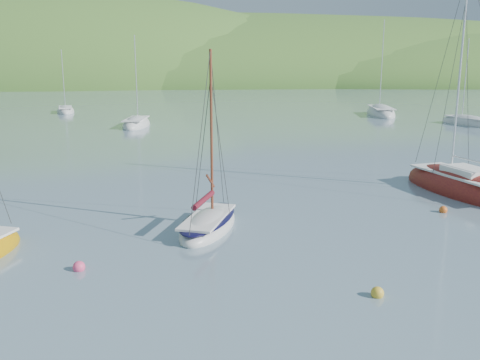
{
  "coord_description": "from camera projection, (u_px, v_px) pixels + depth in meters",
  "views": [
    {
      "loc": [
        -0.5,
        -15.39,
        7.38
      ],
      "look_at": [
        1.34,
        8.0,
        2.04
      ],
      "focal_mm": 40.0,
      "sensor_mm": 36.0,
      "label": 1
    }
  ],
  "objects": [
    {
      "name": "ground",
      "position": [
        217.0,
        301.0,
        16.64
      ],
      "size": [
        700.0,
        700.0,
        0.0
      ],
      "primitive_type": "plane",
      "color": "slate",
      "rests_on": "ground"
    },
    {
      "name": "shoreline_hills",
      "position": [
        171.0,
        81.0,
        183.5
      ],
      "size": [
        690.0,
        135.0,
        56.0
      ],
      "color": "#2E6526",
      "rests_on": "ground"
    },
    {
      "name": "daysailer_white",
      "position": [
        208.0,
        224.0,
        23.7
      ],
      "size": [
        3.57,
        5.78,
        8.35
      ],
      "rotation": [
        0.0,
        0.0,
        -0.31
      ],
      "color": "silver",
      "rests_on": "ground"
    },
    {
      "name": "sloop_red",
      "position": [
        463.0,
        189.0,
        29.97
      ],
      "size": [
        5.26,
        9.48,
        13.31
      ],
      "rotation": [
        0.0,
        0.0,
        0.25
      ],
      "color": "maroon",
      "rests_on": "ground"
    },
    {
      "name": "distant_sloop_a",
      "position": [
        136.0,
        125.0,
        59.45
      ],
      "size": [
        3.32,
        7.75,
        10.76
      ],
      "rotation": [
        0.0,
        0.0,
        -0.09
      ],
      "color": "silver",
      "rests_on": "ground"
    },
    {
      "name": "distant_sloop_b",
      "position": [
        381.0,
        114.0,
        71.07
      ],
      "size": [
        4.67,
        9.82,
        13.46
      ],
      "rotation": [
        0.0,
        0.0,
        -0.15
      ],
      "color": "silver",
      "rests_on": "ground"
    },
    {
      "name": "distant_sloop_c",
      "position": [
        66.0,
        111.0,
        74.79
      ],
      "size": [
        3.79,
        6.93,
        9.38
      ],
      "rotation": [
        0.0,
        0.0,
        0.24
      ],
      "color": "silver",
      "rests_on": "ground"
    },
    {
      "name": "distant_sloop_d",
      "position": [
        467.0,
        123.0,
        60.82
      ],
      "size": [
        4.73,
        7.75,
        10.44
      ],
      "rotation": [
        0.0,
        0.0,
        0.32
      ],
      "color": "silver",
      "rests_on": "ground"
    },
    {
      "name": "mooring_buoys",
      "position": [
        165.0,
        244.0,
        21.39
      ],
      "size": [
        24.28,
        9.47,
        0.47
      ],
      "color": "gold",
      "rests_on": "ground"
    }
  ]
}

